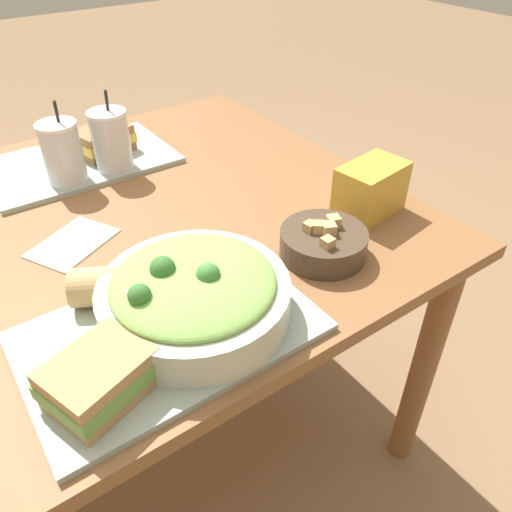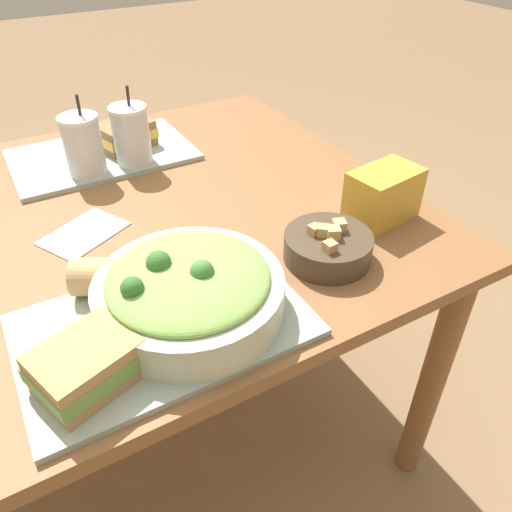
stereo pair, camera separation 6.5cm
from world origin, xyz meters
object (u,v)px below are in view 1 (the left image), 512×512
at_px(salad_bowl, 194,293).
at_px(napkin_folded, 73,243).
at_px(chip_bag, 370,189).
at_px(baguette_near, 118,285).
at_px(drink_cup_red, 111,142).
at_px(drink_cup_dark, 63,155).
at_px(soup_bowl, 323,242).
at_px(sandwich_far, 103,140).
at_px(sandwich_near, 100,377).

bearing_deg(salad_bowl, napkin_folded, 105.79).
bearing_deg(salad_bowl, chip_bag, 9.33).
distance_m(baguette_near, drink_cup_red, 0.49).
relative_size(drink_cup_dark, chip_bag, 1.20).
relative_size(chip_bag, napkin_folded, 0.82).
bearing_deg(soup_bowl, salad_bowl, -176.77).
height_order(baguette_near, napkin_folded, baguette_near).
bearing_deg(salad_bowl, sandwich_far, 80.59).
relative_size(salad_bowl, chip_bag, 1.92).
relative_size(salad_bowl, soup_bowl, 1.84).
xyz_separation_m(sandwich_near, sandwich_far, (0.29, 0.72, 0.00)).
distance_m(sandwich_far, chip_bag, 0.68).
bearing_deg(baguette_near, drink_cup_red, 7.30).
bearing_deg(chip_bag, sandwich_far, 113.50).
height_order(baguette_near, chip_bag, chip_bag).
xyz_separation_m(salad_bowl, soup_bowl, (0.28, 0.02, -0.03)).
distance_m(soup_bowl, sandwich_near, 0.47).
bearing_deg(baguette_near, sandwich_far, 9.88).
xyz_separation_m(salad_bowl, sandwich_near, (-0.18, -0.06, -0.01)).
height_order(drink_cup_dark, drink_cup_red, same).
distance_m(sandwich_near, drink_cup_dark, 0.64).
xyz_separation_m(chip_bag, napkin_folded, (-0.56, 0.25, -0.05)).
height_order(sandwich_near, sandwich_far, same).
distance_m(baguette_near, napkin_folded, 0.23).
distance_m(salad_bowl, chip_bag, 0.47).
bearing_deg(chip_bag, sandwich_near, -175.80).
bearing_deg(sandwich_far, soup_bowl, -89.75).
height_order(drink_cup_red, napkin_folded, drink_cup_red).
relative_size(soup_bowl, chip_bag, 1.05).
relative_size(sandwich_near, drink_cup_red, 0.87).
height_order(sandwich_near, napkin_folded, sandwich_near).
bearing_deg(chip_bag, salad_bowl, -178.55).
bearing_deg(sandwich_far, napkin_folded, -135.95).
distance_m(salad_bowl, soup_bowl, 0.28).
height_order(sandwich_far, napkin_folded, sandwich_far).
height_order(soup_bowl, drink_cup_dark, drink_cup_dark).
relative_size(sandwich_far, drink_cup_dark, 0.84).
bearing_deg(napkin_folded, drink_cup_dark, 72.14).
xyz_separation_m(drink_cup_dark, drink_cup_red, (0.11, 0.00, 0.00)).
height_order(salad_bowl, sandwich_far, salad_bowl).
bearing_deg(sandwich_far, sandwich_near, -126.67).
distance_m(sandwich_near, drink_cup_red, 0.68).
xyz_separation_m(sandwich_near, napkin_folded, (0.09, 0.39, -0.04)).
distance_m(baguette_near, chip_bag, 0.55).
distance_m(soup_bowl, napkin_folded, 0.49).
bearing_deg(drink_cup_red, sandwich_far, 83.57).
bearing_deg(sandwich_far, salad_bowl, -114.33).
height_order(sandwich_near, drink_cup_dark, drink_cup_dark).
bearing_deg(drink_cup_dark, drink_cup_red, 0.00).
distance_m(salad_bowl, drink_cup_red, 0.57).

